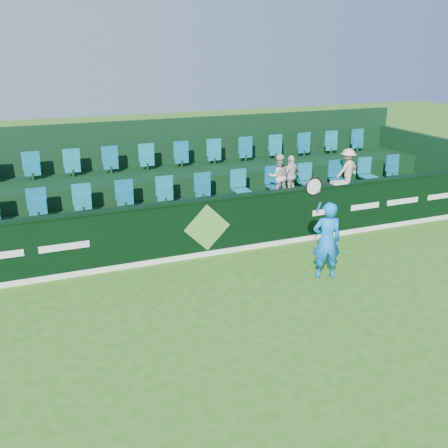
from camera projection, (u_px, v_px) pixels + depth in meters
name	position (u px, v px, depth m)	size (l,w,h in m)	color
ground	(289.00, 344.00, 8.08)	(60.00, 60.00, 0.00)	#2B6818
sponsor_hoarding	(206.00, 227.00, 11.35)	(16.00, 0.25, 1.35)	black
stand_tier_front	(191.00, 224.00, 12.41)	(16.00, 2.00, 0.80)	black
stand_tier_back	(169.00, 194.00, 13.99)	(16.00, 1.80, 1.30)	black
stand_rear	(164.00, 171.00, 14.19)	(16.00, 4.10, 2.60)	black
seat_row_front	(185.00, 192.00, 12.52)	(13.50, 0.50, 0.60)	#167689
seat_row_back	(165.00, 159.00, 13.93)	(13.50, 0.50, 0.60)	#167689
tennis_player	(327.00, 240.00, 10.17)	(1.03, 0.54, 2.27)	blue
spectator_left	(278.00, 176.00, 12.95)	(0.56, 0.44, 1.15)	beige
spectator_middle	(291.00, 176.00, 13.09)	(0.64, 0.27, 1.10)	silver
spectator_right	(347.00, 169.00, 13.69)	(0.74, 0.43, 1.15)	beige
towel	(339.00, 183.00, 12.35)	(0.36, 0.24, 0.05)	silver
drinks_bottle	(349.00, 179.00, 12.43)	(0.06, 0.06, 0.19)	silver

